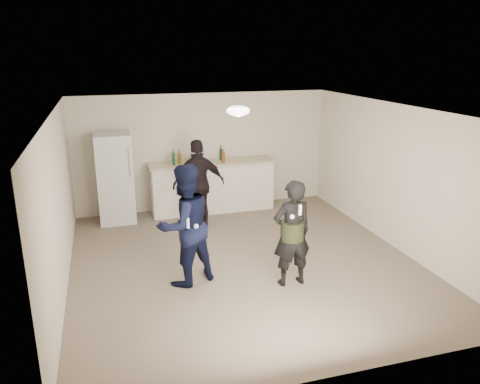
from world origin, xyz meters
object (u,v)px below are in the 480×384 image
object	(u,v)px
counter	(213,187)
man	(185,225)
shaker	(191,158)
woman	(292,233)
fridge	(115,178)
spectator	(199,184)

from	to	relation	value
counter	man	world-z (taller)	man
man	shaker	bearing A→B (deg)	-125.70
woman	fridge	bearing A→B (deg)	-59.14
counter	shaker	xyz separation A→B (m)	(-0.44, 0.07, 0.65)
spectator	counter	bearing A→B (deg)	-120.18
fridge	man	distance (m)	3.15
shaker	woman	distance (m)	3.75
spectator	woman	bearing A→B (deg)	105.35
spectator	fridge	bearing A→B (deg)	-28.97
shaker	man	size ratio (longest dim) A/B	0.09
shaker	spectator	size ratio (longest dim) A/B	0.10
counter	man	size ratio (longest dim) A/B	1.42
woman	spectator	xyz separation A→B (m)	(-0.82, 2.71, 0.07)
shaker	spectator	world-z (taller)	spectator
man	spectator	xyz separation A→B (m)	(0.66, 2.22, -0.04)
man	fridge	bearing A→B (deg)	-97.08
man	woman	bearing A→B (deg)	138.62
counter	fridge	xyz separation A→B (m)	(-2.02, -0.07, 0.38)
fridge	man	xyz separation A→B (m)	(0.88, -3.02, 0.01)
counter	shaker	size ratio (longest dim) A/B	15.29
fridge	woman	distance (m)	4.23
man	woman	size ratio (longest dim) A/B	1.13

